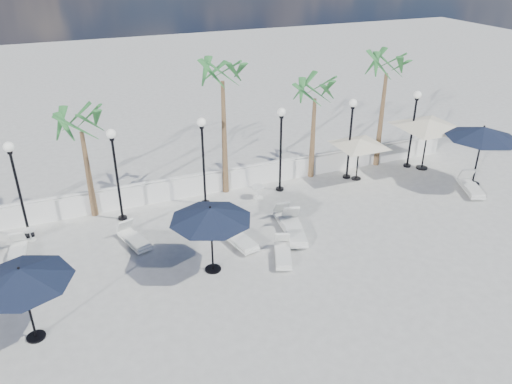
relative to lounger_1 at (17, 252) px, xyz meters
name	(u,v)px	position (x,y,z in m)	size (l,w,h in m)	color
ground	(265,292)	(7.40, -5.15, -0.21)	(100.00, 100.00, 0.00)	#9F9E9A
balustrade	(198,184)	(7.40, 2.35, 0.26)	(26.00, 0.30, 1.01)	silver
lamppost_1	(16,177)	(0.40, 1.35, 2.28)	(0.36, 0.36, 3.84)	black
lamppost_2	(115,163)	(3.90, 1.35, 2.28)	(0.36, 0.36, 3.84)	black
lamppost_3	(203,150)	(7.40, 1.35, 2.28)	(0.36, 0.36, 3.84)	black
lamppost_4	(281,138)	(10.90, 1.35, 2.28)	(0.36, 0.36, 3.84)	black
lamppost_5	(351,128)	(14.40, 1.35, 2.28)	(0.36, 0.36, 3.84)	black
lamppost_6	(414,119)	(17.90, 1.35, 2.28)	(0.36, 0.36, 3.84)	black
palm_1	(81,128)	(2.90, 2.15, 3.54)	(2.60, 2.60, 4.70)	brown
palm_2	(223,78)	(8.60, 2.15, 4.91)	(2.60, 2.60, 6.10)	brown
palm_3	(315,95)	(12.90, 2.15, 3.74)	(2.60, 2.60, 4.90)	brown
palm_4	(387,71)	(16.60, 2.15, 4.52)	(2.60, 2.60, 5.70)	brown
lounger_1	(17,252)	(0.00, 0.00, 0.00)	(0.68, 1.71, 0.63)	silver
lounger_2	(134,239)	(4.01, -0.70, 0.02)	(1.07, 1.89, 0.68)	silver
lounger_3	(238,238)	(7.60, -2.13, 0.03)	(1.04, 2.04, 0.73)	silver
lounger_4	(287,221)	(9.82, -1.68, 0.02)	(0.80, 1.90, 0.69)	silver
lounger_5	(294,230)	(9.76, -2.44, 0.06)	(1.24, 2.24, 0.80)	silver
lounger_6	(283,253)	(8.71, -3.67, 0.01)	(1.16, 1.82, 0.65)	silver
lounger_7	(471,187)	(18.76, -2.05, 0.04)	(1.36, 2.05, 0.74)	silver
side_table_0	(30,234)	(0.45, 1.05, 0.06)	(0.45, 0.45, 0.44)	silver
side_table_2	(258,191)	(9.68, 0.98, 0.14)	(0.59, 0.59, 0.58)	silver
parasol_navy_left	(20,276)	(0.56, -4.60, 1.93)	(2.76, 2.76, 2.43)	black
parasol_navy_mid	(211,214)	(6.22, -3.37, 1.97)	(2.77, 2.77, 2.48)	black
parasol_navy_right	(483,133)	(19.40, -1.49, 2.31)	(3.20, 3.20, 2.87)	black
parasol_cream_sq_a	(430,120)	(18.43, 0.88, 2.31)	(5.55, 5.55, 2.73)	black
parasol_cream_sq_b	(360,139)	(14.74, 1.05, 1.79)	(4.31, 4.31, 2.16)	black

